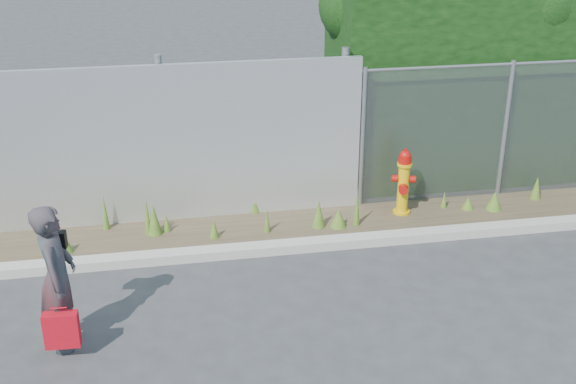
{
  "coord_description": "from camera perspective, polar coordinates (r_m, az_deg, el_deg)",
  "views": [
    {
      "loc": [
        -1.69,
        -6.24,
        4.39
      ],
      "look_at": [
        -0.3,
        1.4,
        1.0
      ],
      "focal_mm": 45.0,
      "sensor_mm": 36.0,
      "label": 1
    }
  ],
  "objects": [
    {
      "name": "ground",
      "position": [
        7.82,
        4.07,
        -10.66
      ],
      "size": [
        80.0,
        80.0,
        0.0
      ],
      "primitive_type": "plane",
      "color": "#373739",
      "rests_on": "ground"
    },
    {
      "name": "hedge",
      "position": [
        12.25,
        21.13,
        10.42
      ],
      "size": [
        7.53,
        2.04,
        3.73
      ],
      "color": "black",
      "rests_on": "ground"
    },
    {
      "name": "chainlink_fence",
      "position": [
        11.49,
        21.48,
        4.91
      ],
      "size": [
        6.5,
        0.07,
        2.05
      ],
      "color": "gray",
      "rests_on": "ground"
    },
    {
      "name": "curb",
      "position": [
        9.29,
        1.38,
        -4.21
      ],
      "size": [
        16.0,
        0.22,
        0.12
      ],
      "primitive_type": "cube",
      "color": "#AAA49A",
      "rests_on": "ground"
    },
    {
      "name": "corrugated_fence",
      "position": [
        9.94,
        -18.72,
        2.98
      ],
      "size": [
        8.5,
        0.21,
        2.3
      ],
      "color": "silver",
      "rests_on": "ground"
    },
    {
      "name": "weed_strip",
      "position": [
        9.83,
        -2.55,
        -2.26
      ],
      "size": [
        16.0,
        1.34,
        0.54
      ],
      "color": "#473A29",
      "rests_on": "ground"
    },
    {
      "name": "woman",
      "position": [
        7.51,
        -17.78,
        -6.46
      ],
      "size": [
        0.39,
        0.58,
        1.55
      ],
      "primitive_type": "imported",
      "rotation": [
        0.0,
        0.0,
        1.55
      ],
      "color": "#0D5056",
      "rests_on": "ground"
    },
    {
      "name": "red_tote_bag",
      "position": [
        7.47,
        -17.45,
        -10.35
      ],
      "size": [
        0.34,
        0.12,
        0.44
      ],
      "rotation": [
        0.0,
        0.0,
        -0.04
      ],
      "color": "#BC0A10"
    },
    {
      "name": "black_shoulder_bag",
      "position": [
        7.6,
        -18.01,
        -3.64
      ],
      "size": [
        0.24,
        0.1,
        0.18
      ],
      "rotation": [
        0.0,
        0.0,
        -0.12
      ],
      "color": "black"
    },
    {
      "name": "fire_hydrant",
      "position": [
        10.2,
        9.12,
        0.71
      ],
      "size": [
        0.33,
        0.3,
        0.99
      ],
      "rotation": [
        0.0,
        0.0,
        -0.3
      ],
      "color": "#E8B20C",
      "rests_on": "ground"
    }
  ]
}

